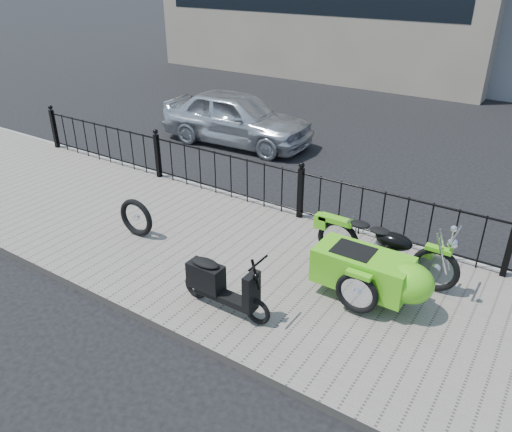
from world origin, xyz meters
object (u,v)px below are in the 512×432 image
Objects in this scene: motorcycle_sidecar at (378,268)px; spare_tire at (136,218)px; sedan_car at (237,118)px; scooter at (219,285)px.

motorcycle_sidecar is 3.35× the size of spare_tire.
motorcycle_sidecar reaches higher than spare_tire.
sedan_car is (-5.66, 4.62, 0.10)m from motorcycle_sidecar.
motorcycle_sidecar is at bearing 8.01° from spare_tire.
scooter is 2.07× the size of spare_tire.
spare_tire is (-2.39, 0.82, -0.03)m from scooter.
sedan_car reaches higher than motorcycle_sidecar.
motorcycle_sidecar is 2.19m from scooter.
motorcycle_sidecar is at bearing 39.73° from scooter.
motorcycle_sidecar is 1.62× the size of scooter.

